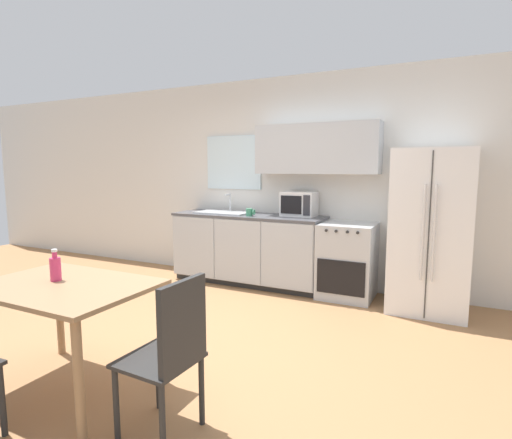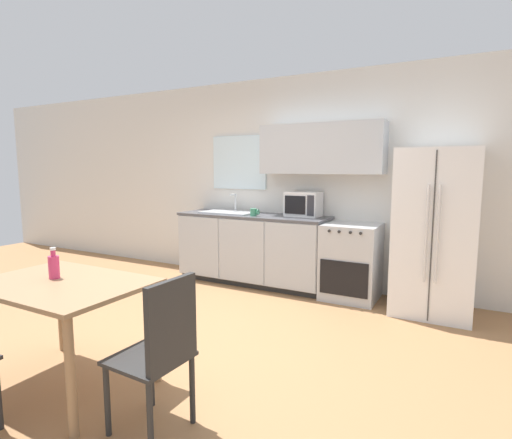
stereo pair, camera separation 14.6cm
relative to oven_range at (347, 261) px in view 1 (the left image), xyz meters
The scene contains 11 objects.
ground_plane 2.10m from the oven_range, 116.14° to the right, with size 12.00×12.00×0.00m, color #9E7047.
wall_back 1.33m from the oven_range, 160.00° to the left, with size 12.00×0.38×2.70m.
kitchen_counter 1.32m from the oven_range, behind, with size 2.03×0.63×0.92m.
oven_range is the anchor object (origin of this frame).
refrigerator 0.98m from the oven_range, ahead, with size 0.78×0.76×1.73m.
kitchen_sink 1.76m from the oven_range, behind, with size 0.72×0.44×0.25m.
microwave 0.92m from the oven_range, 169.37° to the left, with size 0.42×0.31×0.31m.
coffee_mug 1.34m from the oven_range, behind, with size 0.12×0.08×0.09m.
dining_table 3.12m from the oven_range, 113.74° to the right, with size 1.17×0.81×0.75m.
dining_chair_side 2.95m from the oven_range, 95.67° to the right, with size 0.42×0.42×0.93m.
drink_bottle 3.16m from the oven_range, 115.87° to the right, with size 0.07×0.07×0.22m.
Camera 1 is at (1.96, -2.77, 1.53)m, focal length 28.00 mm.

